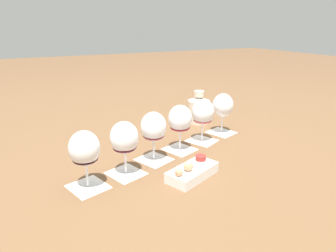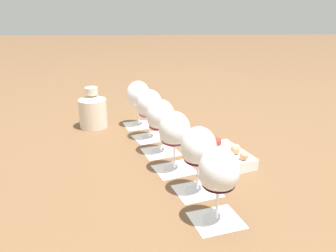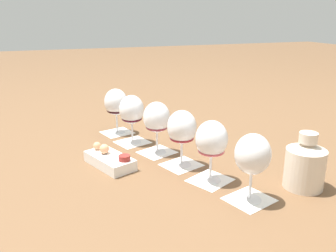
{
  "view_description": "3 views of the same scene",
  "coord_description": "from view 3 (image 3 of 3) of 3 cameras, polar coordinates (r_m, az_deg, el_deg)",
  "views": [
    {
      "loc": [
        0.47,
        0.93,
        0.47
      ],
      "look_at": [
        -0.0,
        -0.0,
        0.12
      ],
      "focal_mm": 32.0,
      "sensor_mm": 36.0,
      "label": 1
    },
    {
      "loc": [
        1.02,
        -0.03,
        0.49
      ],
      "look_at": [
        -0.0,
        -0.0,
        0.12
      ],
      "focal_mm": 38.0,
      "sensor_mm": 36.0,
      "label": 2
    },
    {
      "loc": [
        -1.04,
        0.37,
        0.47
      ],
      "look_at": [
        -0.0,
        -0.0,
        0.12
      ],
      "focal_mm": 38.0,
      "sensor_mm": 36.0,
      "label": 3
    }
  ],
  "objects": [
    {
      "name": "ground_plane",
      "position": [
        1.2,
        -0.11,
        -5.27
      ],
      "size": [
        8.0,
        8.0,
        0.0
      ],
      "primitive_type": "plane",
      "color": "brown"
    },
    {
      "name": "tasting_card_0",
      "position": [
        0.98,
        12.9,
        -11.39
      ],
      "size": [
        0.13,
        0.14,
        0.0
      ],
      "color": "white",
      "rests_on": "ground_plane"
    },
    {
      "name": "tasting_card_1",
      "position": [
        1.06,
        6.76,
        -8.59
      ],
      "size": [
        0.14,
        0.15,
        0.0
      ],
      "color": "white",
      "rests_on": "ground_plane"
    },
    {
      "name": "tasting_card_2",
      "position": [
        1.15,
        2.17,
        -6.24
      ],
      "size": [
        0.13,
        0.14,
        0.0
      ],
      "color": "white",
      "rests_on": "ground_plane"
    },
    {
      "name": "tasting_card_3",
      "position": [
        1.25,
        -1.76,
        -4.21
      ],
      "size": [
        0.14,
        0.14,
        0.0
      ],
      "color": "white",
      "rests_on": "ground_plane"
    },
    {
      "name": "tasting_card_4",
      "position": [
        1.35,
        -5.69,
        -2.59
      ],
      "size": [
        0.13,
        0.14,
        0.0
      ],
      "color": "white",
      "rests_on": "ground_plane"
    },
    {
      "name": "tasting_card_5",
      "position": [
        1.47,
        -8.13,
        -1.02
      ],
      "size": [
        0.13,
        0.14,
        0.0
      ],
      "color": "white",
      "rests_on": "ground_plane"
    },
    {
      "name": "wine_glass_0",
      "position": [
        0.92,
        13.41,
        -4.84
      ],
      "size": [
        0.09,
        0.09,
        0.18
      ],
      "color": "white",
      "rests_on": "tasting_card_0"
    },
    {
      "name": "wine_glass_1",
      "position": [
        1.01,
        7.0,
        -2.41
      ],
      "size": [
        0.09,
        0.09,
        0.18
      ],
      "color": "white",
      "rests_on": "tasting_card_1"
    },
    {
      "name": "wine_glass_2",
      "position": [
        1.11,
        2.24,
        -0.5
      ],
      "size": [
        0.09,
        0.09,
        0.18
      ],
      "color": "white",
      "rests_on": "tasting_card_2"
    },
    {
      "name": "wine_glass_3",
      "position": [
        1.21,
        -1.81,
        1.09
      ],
      "size": [
        0.09,
        0.09,
        0.18
      ],
      "color": "white",
      "rests_on": "tasting_card_3"
    },
    {
      "name": "wine_glass_4",
      "position": [
        1.32,
        -5.85,
        2.35
      ],
      "size": [
        0.09,
        0.09,
        0.18
      ],
      "color": "white",
      "rests_on": "tasting_card_4"
    },
    {
      "name": "wine_glass_5",
      "position": [
        1.43,
        -8.34,
        3.54
      ],
      "size": [
        0.09,
        0.09,
        0.18
      ],
      "color": "white",
      "rests_on": "tasting_card_5"
    },
    {
      "name": "ceramic_vase",
      "position": [
        1.06,
        21.13,
        -5.72
      ],
      "size": [
        0.11,
        0.11,
        0.16
      ],
      "color": "beige",
      "rests_on": "ground_plane"
    },
    {
      "name": "snack_dish",
      "position": [
        1.15,
        -9.35,
        -5.33
      ],
      "size": [
        0.2,
        0.15,
        0.07
      ],
      "color": "white",
      "rests_on": "ground_plane"
    }
  ]
}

